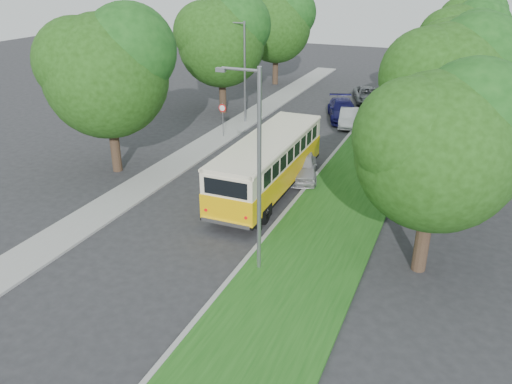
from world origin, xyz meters
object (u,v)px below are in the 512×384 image
at_px(vintage_bus, 269,165).
at_px(car_blue, 343,110).
at_px(car_silver, 301,165).
at_px(car_white, 349,118).
at_px(lamppost_near, 257,167).
at_px(lamppost_far, 244,69).
at_px(car_grey, 367,95).

relative_size(vintage_bus, car_blue, 2.00).
xyz_separation_m(car_silver, car_white, (0.12, 11.05, -0.12)).
distance_m(lamppost_near, lamppost_far, 20.53).
height_order(vintage_bus, car_grey, vintage_bus).
relative_size(vintage_bus, car_grey, 2.25).
xyz_separation_m(vintage_bus, car_grey, (0.86, 21.51, -0.90)).
bearing_deg(lamppost_far, car_blue, 29.94).
bearing_deg(lamppost_near, lamppost_far, 115.71).
relative_size(car_silver, car_white, 1.15).
relative_size(lamppost_near, car_white, 2.10).
distance_m(vintage_bus, car_white, 13.85).
relative_size(car_blue, car_grey, 1.12).
distance_m(vintage_bus, car_silver, 2.99).
height_order(lamppost_near, car_blue, lamppost_near).
distance_m(lamppost_near, car_white, 21.25).
bearing_deg(lamppost_far, lamppost_near, -64.29).
bearing_deg(vintage_bus, car_silver, 71.03).
bearing_deg(car_blue, vintage_bus, -110.42).
height_order(lamppost_near, vintage_bus, lamppost_near).
height_order(lamppost_near, car_grey, lamppost_near).
bearing_deg(car_white, lamppost_far, -173.10).
distance_m(lamppost_near, car_grey, 28.88).
bearing_deg(car_silver, vintage_bus, -126.12).
relative_size(lamppost_near, car_silver, 1.83).
bearing_deg(car_blue, lamppost_near, -104.23).
bearing_deg(car_grey, car_white, -107.06).
xyz_separation_m(car_silver, car_blue, (-0.72, 12.58, 0.01)).
relative_size(lamppost_far, vintage_bus, 0.72).
bearing_deg(car_white, car_blue, 108.55).
xyz_separation_m(car_white, car_blue, (-0.84, 1.52, 0.13)).
bearing_deg(vintage_bus, lamppost_near, -72.05).
height_order(lamppost_far, car_grey, lamppost_far).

